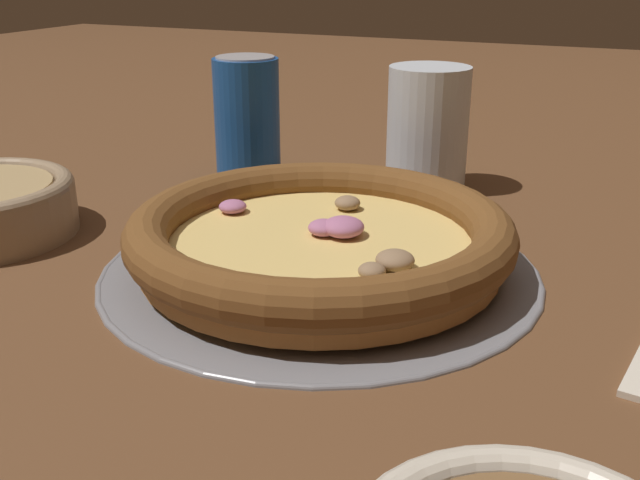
# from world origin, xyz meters

# --- Properties ---
(ground_plane) EXTENTS (3.00, 3.00, 0.00)m
(ground_plane) POSITION_xyz_m (0.00, 0.00, 0.00)
(ground_plane) COLOR brown
(pizza_tray) EXTENTS (0.32, 0.32, 0.01)m
(pizza_tray) POSITION_xyz_m (0.00, 0.00, 0.00)
(pizza_tray) COLOR gray
(pizza_tray) RESTS_ON ground_plane
(pizza) EXTENTS (0.28, 0.28, 0.04)m
(pizza) POSITION_xyz_m (-0.00, 0.00, 0.03)
(pizza) COLOR #A86B33
(pizza) RESTS_ON pizza_tray
(drinking_cup) EXTENTS (0.08, 0.08, 0.12)m
(drinking_cup) POSITION_xyz_m (-0.23, 0.01, 0.06)
(drinking_cup) COLOR silver
(drinking_cup) RESTS_ON ground_plane
(beverage_can) EXTENTS (0.07, 0.07, 0.12)m
(beverage_can) POSITION_xyz_m (-0.19, -0.17, 0.06)
(beverage_can) COLOR #194C99
(beverage_can) RESTS_ON ground_plane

